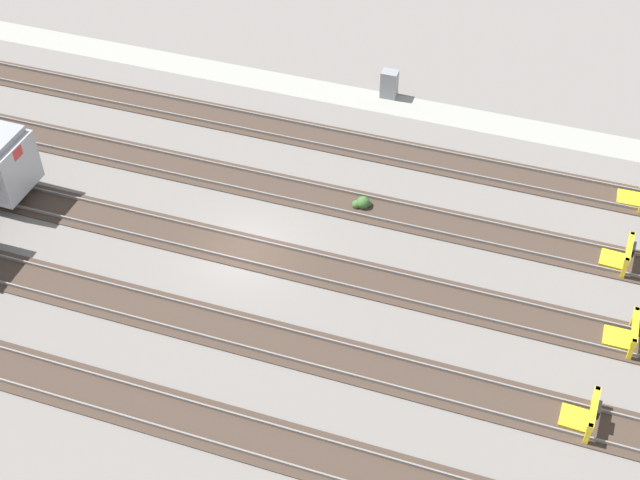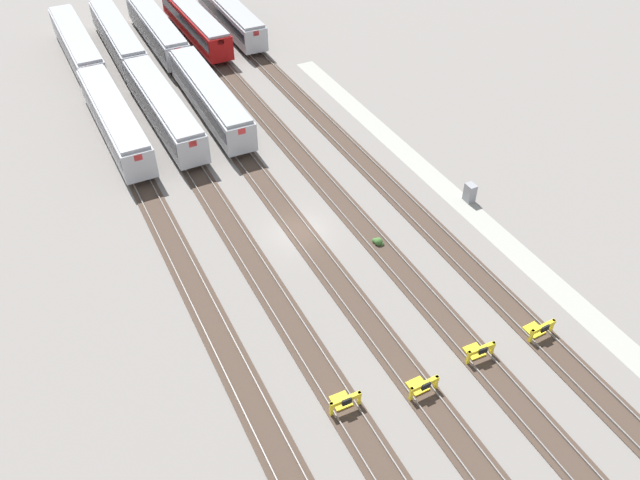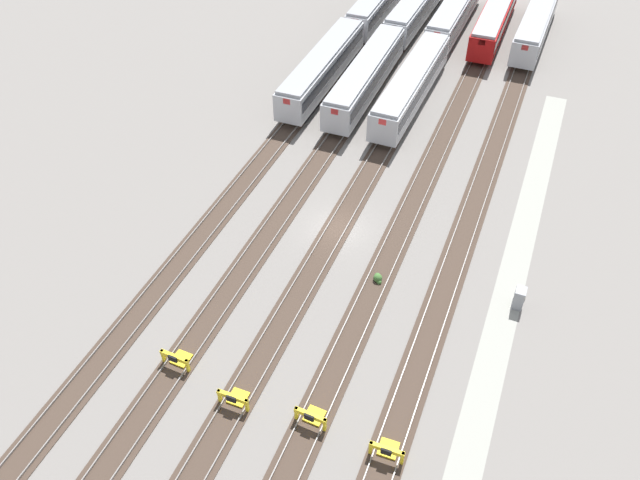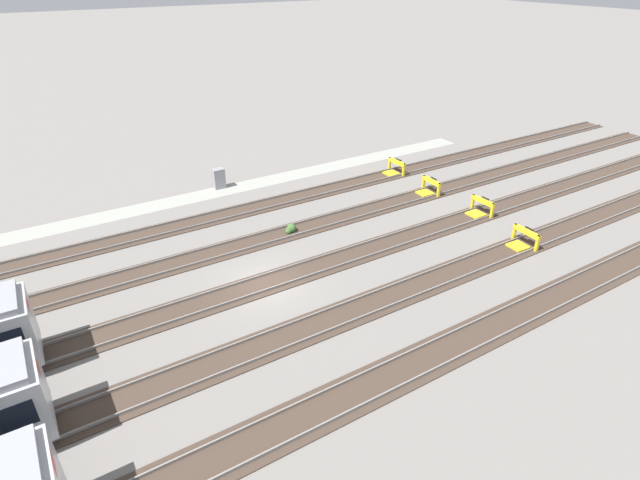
{
  "view_description": "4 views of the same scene",
  "coord_description": "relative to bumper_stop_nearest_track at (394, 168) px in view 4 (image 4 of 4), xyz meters",
  "views": [
    {
      "loc": [
        -12.56,
        26.87,
        28.44
      ],
      "look_at": [
        -3.54,
        0.0,
        1.8
      ],
      "focal_mm": 50.0,
      "sensor_mm": 36.0,
      "label": 1
    },
    {
      "loc": [
        -34.15,
        15.63,
        31.51
      ],
      "look_at": [
        -3.54,
        0.0,
        1.8
      ],
      "focal_mm": 35.0,
      "sensor_mm": 36.0,
      "label": 2
    },
    {
      "loc": [
        -34.1,
        -12.4,
        32.44
      ],
      "look_at": [
        -3.54,
        0.0,
        1.8
      ],
      "focal_mm": 35.0,
      "sensor_mm": 36.0,
      "label": 3
    },
    {
      "loc": [
        9.56,
        21.45,
        15.87
      ],
      "look_at": [
        -3.54,
        0.0,
        1.8
      ],
      "focal_mm": 28.0,
      "sensor_mm": 36.0,
      "label": 4
    }
  ],
  "objects": [
    {
      "name": "ground_plane",
      "position": [
        16.65,
        9.35,
        -0.51
      ],
      "size": [
        400.0,
        400.0,
        0.0
      ],
      "primitive_type": "plane",
      "color": "gray"
    },
    {
      "name": "service_walkway",
      "position": [
        16.65,
        -4.22,
        -0.51
      ],
      "size": [
        54.0,
        2.0,
        0.01
      ],
      "primitive_type": "cube",
      "color": "#9E9E93",
      "rests_on": "ground"
    },
    {
      "name": "rail_track_nearest",
      "position": [
        16.65,
        -0.01,
        -0.47
      ],
      "size": [
        90.0,
        2.23,
        0.21
      ],
      "color": "#47382D",
      "rests_on": "ground"
    },
    {
      "name": "rail_track_near_inner",
      "position": [
        16.65,
        4.67,
        -0.47
      ],
      "size": [
        90.0,
        2.24,
        0.21
      ],
      "color": "#47382D",
      "rests_on": "ground"
    },
    {
      "name": "rail_track_middle",
      "position": [
        16.65,
        9.35,
        -0.47
      ],
      "size": [
        90.0,
        2.24,
        0.21
      ],
      "color": "#47382D",
      "rests_on": "ground"
    },
    {
      "name": "rail_track_far_inner",
      "position": [
        16.65,
        14.03,
        -0.47
      ],
      "size": [
        90.0,
        2.23,
        0.21
      ],
      "color": "#47382D",
      "rests_on": "ground"
    },
    {
      "name": "rail_track_farthest",
      "position": [
        16.65,
        18.71,
        -0.47
      ],
      "size": [
        90.0,
        2.23,
        0.21
      ],
      "color": "#47382D",
      "rests_on": "ground"
    },
    {
      "name": "bumper_stop_nearest_track",
      "position": [
        0.0,
        0.0,
        0.0
      ],
      "size": [
        1.37,
        2.01,
        1.22
      ],
      "color": "yellow",
      "rests_on": "ground"
    },
    {
      "name": "bumper_stop_near_inner_track",
      "position": [
        0.36,
        4.66,
        0.0
      ],
      "size": [
        1.38,
        2.01,
        1.22
      ],
      "color": "yellow",
      "rests_on": "ground"
    },
    {
      "name": "bumper_stop_middle_track",
      "position": [
        -0.23,
        9.35,
        0.0
      ],
      "size": [
        1.35,
        2.0,
        1.22
      ],
      "color": "yellow",
      "rests_on": "ground"
    },
    {
      "name": "bumper_stop_far_inner_track",
      "position": [
        0.95,
        14.02,
        0.0
      ],
      "size": [
        1.37,
        2.01,
        1.22
      ],
      "color": "yellow",
      "rests_on": "ground"
    },
    {
      "name": "electrical_cabinet",
      "position": [
        13.83,
        -4.94,
        0.29
      ],
      "size": [
        0.9,
        0.73,
        1.6
      ],
      "color": "gray",
      "rests_on": "ground"
    },
    {
      "name": "weed_clump",
      "position": [
        12.53,
        4.66,
        -0.27
      ],
      "size": [
        0.92,
        0.7,
        0.64
      ],
      "color": "#427033",
      "rests_on": "ground"
    }
  ]
}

